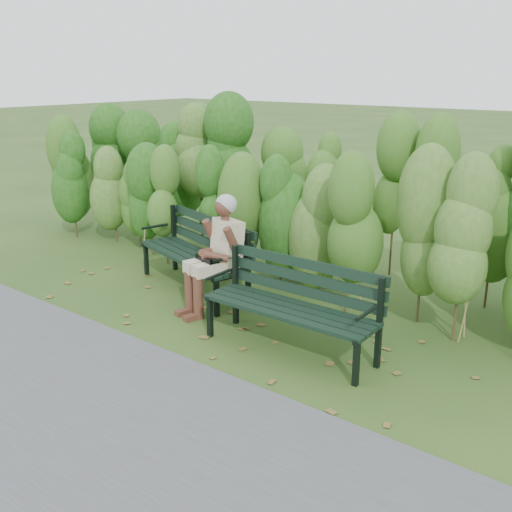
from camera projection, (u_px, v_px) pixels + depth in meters
The scene contains 7 objects.
ground at pixel (237, 326), 6.83m from camera, with size 80.00×80.00×0.00m, color #2A481C.
footpath at pixel (74, 407), 5.18m from camera, with size 60.00×2.50×0.01m, color #474749.
hedge_band at pixel (327, 192), 7.85m from camera, with size 11.04×1.67×2.42m.
leaf_litter at pixel (235, 335), 6.59m from camera, with size 6.04×2.29×0.01m.
bench_left at pixel (199, 248), 7.82m from camera, with size 2.01×1.11×0.96m.
bench_right at pixel (295, 299), 6.14m from camera, with size 1.87×0.64×0.93m.
seated_woman at pixel (217, 247), 7.07m from camera, with size 0.60×0.87×1.41m.
Camera 1 is at (4.05, -4.81, 2.80)m, focal length 42.00 mm.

